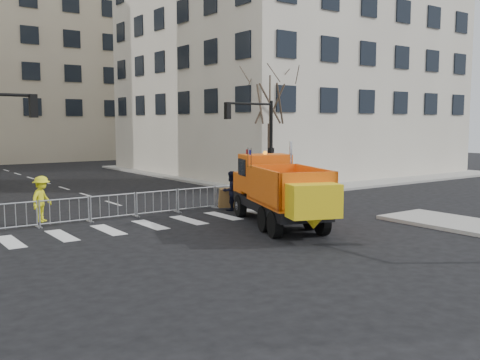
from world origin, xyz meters
TOP-DOWN VIEW (x-y plane):
  - ground at (0.00, 0.00)m, footprint 120.00×120.00m
  - sidewalk_back at (0.00, 8.50)m, footprint 64.00×5.00m
  - traffic_light_right at (8.50, 9.50)m, footprint 0.18×0.18m
  - crowd_barriers at (-0.75, 7.60)m, footprint 12.60×0.60m
  - street_tree at (9.20, 10.50)m, footprint 3.00×3.00m
  - plow_truck at (3.03, 2.22)m, footprint 5.17×8.95m
  - cop_a at (4.07, 7.00)m, footprint 0.71×0.67m
  - cop_b at (3.64, 6.53)m, footprint 0.96×0.77m
  - cop_c at (4.83, 7.00)m, footprint 0.91×1.05m
  - worker at (-4.69, 7.96)m, footprint 1.35×1.33m
  - newspaper_box at (8.73, 6.76)m, footprint 0.53×0.49m

SIDE VIEW (x-z plane):
  - ground at x=0.00m, z-range 0.00..0.00m
  - sidewalk_back at x=0.00m, z-range 0.00..0.15m
  - crowd_barriers at x=-0.75m, z-range 0.00..1.10m
  - newspaper_box at x=8.73m, z-range 0.15..1.25m
  - cop_a at x=4.07m, z-range 0.00..1.64m
  - cop_c at x=4.83m, z-range 0.00..1.70m
  - cop_b at x=3.64m, z-range 0.00..1.88m
  - worker at x=-4.69m, z-range 0.15..2.02m
  - plow_truck at x=3.03m, z-range -0.19..3.18m
  - traffic_light_right at x=8.50m, z-range 0.00..5.40m
  - street_tree at x=9.20m, z-range 0.00..7.50m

